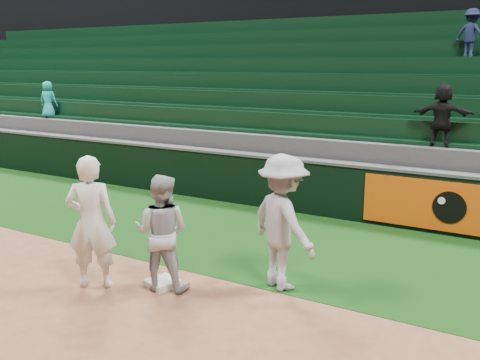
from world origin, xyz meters
name	(u,v)px	position (x,y,z in m)	size (l,w,h in m)	color
ground	(149,290)	(0.00, 0.00, 0.00)	(70.00, 70.00, 0.00)	brown
foul_grass	(248,236)	(0.00, 3.00, 0.00)	(36.00, 4.20, 0.01)	black
first_base	(162,283)	(0.07, 0.23, 0.05)	(0.44, 0.44, 0.10)	silver
first_baseman	(91,222)	(-0.83, -0.29, 1.02)	(0.74, 0.49, 2.04)	silver
baserunner	(162,233)	(0.12, 0.18, 0.88)	(0.86, 0.67, 1.77)	#A0A4AB
base_coach	(283,222)	(1.67, 1.13, 1.03)	(1.32, 0.76, 2.05)	#9799A4
field_wall	(296,184)	(0.03, 5.20, 0.63)	(36.00, 0.45, 1.25)	black
stadium_seating	(352,123)	(0.00, 8.97, 1.70)	(36.00, 5.95, 4.85)	#363639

